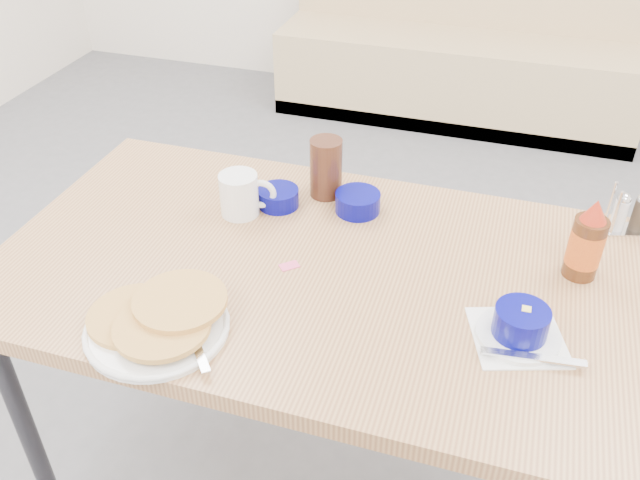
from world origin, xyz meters
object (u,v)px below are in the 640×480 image
(pancake_plate, at_px, (158,321))
(grits_setting, at_px, (520,326))
(condiment_caddy, at_px, (629,215))
(creamer_bowl, at_px, (278,198))
(coffee_mug, at_px, (241,194))
(syrup_bottle, at_px, (586,244))
(butter_bowl, at_px, (358,202))
(booth_bench, at_px, (459,51))
(dining_table, at_px, (317,287))
(amber_tumbler, at_px, (326,168))

(pancake_plate, height_order, grits_setting, grits_setting)
(condiment_caddy, bearing_deg, creamer_bowl, 173.99)
(coffee_mug, relative_size, syrup_bottle, 0.72)
(pancake_plate, xyz_separation_m, grits_setting, (0.66, 0.18, 0.01))
(grits_setting, distance_m, butter_bowl, 0.52)
(booth_bench, distance_m, condiment_caddy, 2.33)
(syrup_bottle, bearing_deg, condiment_caddy, 63.21)
(dining_table, distance_m, grits_setting, 0.45)
(amber_tumbler, bearing_deg, coffee_mug, -139.37)
(coffee_mug, height_order, syrup_bottle, syrup_bottle)
(coffee_mug, distance_m, condiment_caddy, 0.90)
(dining_table, distance_m, coffee_mug, 0.30)
(booth_bench, height_order, condiment_caddy, booth_bench)
(butter_bowl, xyz_separation_m, syrup_bottle, (0.51, -0.10, 0.06))
(syrup_bottle, bearing_deg, amber_tumbler, 166.43)
(pancake_plate, xyz_separation_m, condiment_caddy, (0.87, 0.62, 0.02))
(condiment_caddy, bearing_deg, coffee_mug, 176.84)
(grits_setting, bearing_deg, booth_bench, 99.27)
(booth_bench, relative_size, condiment_caddy, 16.46)
(creamer_bowl, bearing_deg, pancake_plate, -97.86)
(amber_tumbler, xyz_separation_m, condiment_caddy, (0.71, 0.06, -0.03))
(creamer_bowl, xyz_separation_m, condiment_caddy, (0.80, 0.14, 0.02))
(amber_tumbler, distance_m, condiment_caddy, 0.71)
(dining_table, height_order, creamer_bowl, creamer_bowl)
(condiment_caddy, bearing_deg, amber_tumbler, 168.60)
(creamer_bowl, bearing_deg, condiment_caddy, 10.04)
(pancake_plate, distance_m, condiment_caddy, 1.07)
(condiment_caddy, relative_size, syrup_bottle, 0.63)
(booth_bench, bearing_deg, creamer_bowl, -93.95)
(condiment_caddy, distance_m, syrup_bottle, 0.23)
(coffee_mug, bearing_deg, pancake_plate, -89.27)
(coffee_mug, distance_m, butter_bowl, 0.28)
(dining_table, relative_size, pancake_plate, 4.81)
(booth_bench, height_order, dining_table, booth_bench)
(coffee_mug, relative_size, creamer_bowl, 1.33)
(dining_table, bearing_deg, creamer_bowl, 129.14)
(dining_table, bearing_deg, syrup_bottle, 14.28)
(pancake_plate, height_order, condiment_caddy, condiment_caddy)
(coffee_mug, distance_m, amber_tumbler, 0.22)
(creamer_bowl, height_order, syrup_bottle, syrup_bottle)
(dining_table, relative_size, creamer_bowl, 14.13)
(dining_table, xyz_separation_m, butter_bowl, (0.03, 0.23, 0.09))
(coffee_mug, xyz_separation_m, butter_bowl, (0.26, 0.09, -0.03))
(pancake_plate, xyz_separation_m, butter_bowl, (0.26, 0.51, 0.00))
(grits_setting, bearing_deg, creamer_bowl, 153.21)
(creamer_bowl, relative_size, condiment_caddy, 0.86)
(grits_setting, distance_m, syrup_bottle, 0.27)
(condiment_caddy, bearing_deg, pancake_plate, -160.47)
(butter_bowl, distance_m, amber_tumbler, 0.12)
(coffee_mug, xyz_separation_m, creamer_bowl, (0.07, 0.06, -0.03))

